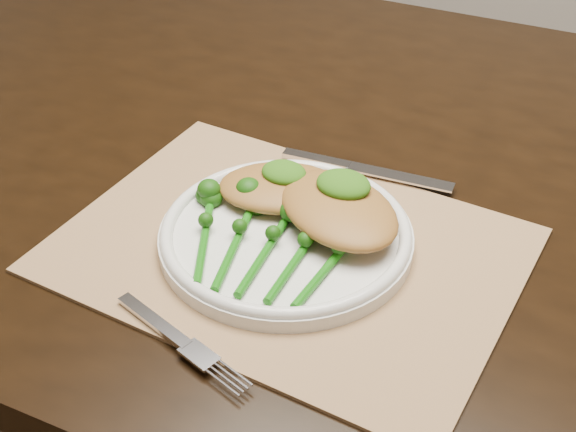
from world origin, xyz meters
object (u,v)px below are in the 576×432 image
at_px(dining_table, 353,382).
at_px(dinner_plate, 286,234).
at_px(placemat, 288,250).
at_px(chicken_fillet_left, 281,188).
at_px(broccolini_bundle, 265,252).

bearing_deg(dining_table, dinner_plate, -95.99).
xyz_separation_m(placemat, chicken_fillet_left, (-0.04, 0.05, 0.03)).
bearing_deg(placemat, chicken_fillet_left, 125.92).
xyz_separation_m(dining_table, broccolini_bundle, (-0.01, -0.22, 0.40)).
height_order(dining_table, dinner_plate, dinner_plate).
height_order(dinner_plate, broccolini_bundle, broccolini_bundle).
distance_m(dining_table, broccolini_bundle, 0.45).
height_order(placemat, dinner_plate, dinner_plate).
relative_size(placemat, chicken_fillet_left, 3.39).
distance_m(dining_table, chicken_fillet_left, 0.43).
distance_m(dining_table, dinner_plate, 0.43).
height_order(dining_table, placemat, placemat).
distance_m(dinner_plate, chicken_fillet_left, 0.06).
bearing_deg(chicken_fillet_left, dining_table, 48.23).
height_order(dining_table, chicken_fillet_left, chicken_fillet_left).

